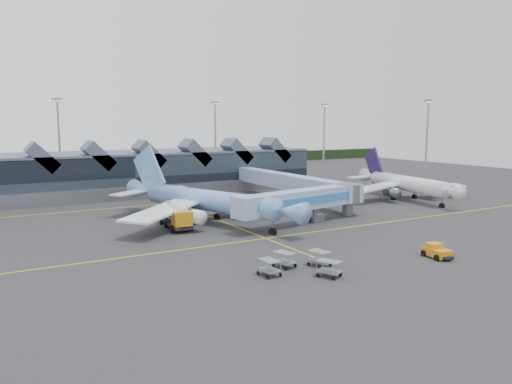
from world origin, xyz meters
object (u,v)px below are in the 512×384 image
jet_bridge (310,199)px  fuel_truck (175,215)px  main_airliner (204,200)px  regional_jet (404,183)px  pushback_tug (437,251)px

jet_bridge → fuel_truck: (-20.57, 7.38, -1.80)m
main_airliner → regional_jet: 47.01m
fuel_truck → regional_jet: bearing=8.3°
regional_jet → main_airliner: bearing=-169.6°
regional_jet → jet_bridge: 33.80m
main_airliner → jet_bridge: bearing=-51.2°
regional_jet → jet_bridge: size_ratio=1.16×
jet_bridge → pushback_tug: size_ratio=6.77×
regional_jet → jet_bridge: regional_jet is taller
jet_bridge → pushback_tug: 25.28m
fuel_truck → pushback_tug: (21.38, -32.46, -1.27)m
jet_bridge → pushback_tug: jet_bridge is taller
fuel_truck → main_airliner: bearing=20.6°
regional_jet → fuel_truck: size_ratio=2.89×
regional_jet → pushback_tug: bearing=-122.8°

